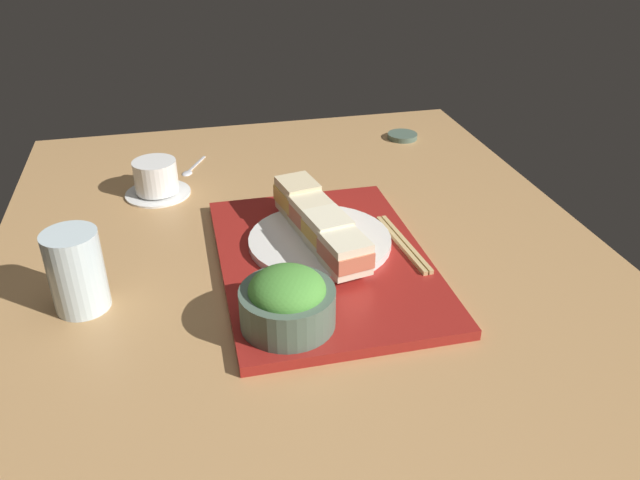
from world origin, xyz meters
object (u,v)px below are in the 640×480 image
object	(u,v)px
sandwich_inner_near	(328,232)
drinking_glass	(76,272)
sandwich_farmost	(298,197)
sandwich_plate	(320,241)
sandwich_nearmost	(345,253)
salad_bowl	(287,300)
sandwich_inner_far	(312,214)
small_sauce_dish	(402,136)
coffee_cup	(156,179)
chopsticks_pair	(403,243)
teaspoon	(190,169)

from	to	relation	value
sandwich_inner_near	drinking_glass	world-z (taller)	drinking_glass
sandwich_farmost	sandwich_plate	bearing A→B (deg)	-170.38
sandwich_nearmost	salad_bowl	size ratio (longest dim) A/B	0.68
drinking_glass	sandwich_inner_far	bearing A→B (deg)	-74.29
salad_bowl	small_sauce_dish	world-z (taller)	salad_bowl
sandwich_farmost	coffee_cup	world-z (taller)	sandwich_farmost
salad_bowl	drinking_glass	xyz separation A→B (cm)	(12.52, 27.31, 0.63)
sandwich_inner_far	small_sauce_dish	size ratio (longest dim) A/B	1.25
drinking_glass	chopsticks_pair	bearing A→B (deg)	-86.11
sandwich_farmost	sandwich_inner_far	bearing A→B (deg)	-170.38
sandwich_plate	sandwich_farmost	xyz separation A→B (cm)	(9.55, 1.62, 3.52)
sandwich_inner_far	small_sauce_dish	world-z (taller)	sandwich_inner_far
sandwich_farmost	coffee_cup	xyz separation A→B (cm)	(18.76, 23.84, -2.57)
drinking_glass	teaspoon	size ratio (longest dim) A/B	1.22
sandwich_inner_far	teaspoon	xyz separation A→B (cm)	(34.84, 18.28, -5.09)
drinking_glass	teaspoon	bearing A→B (deg)	-21.18
sandwich_inner_far	chopsticks_pair	distance (cm)	15.48
teaspoon	sandwich_farmost	bearing A→B (deg)	-148.85
chopsticks_pair	drinking_glass	size ratio (longest dim) A/B	1.54
salad_bowl	small_sauce_dish	distance (cm)	75.98
sandwich_nearmost	sandwich_inner_near	bearing A→B (deg)	9.62
chopsticks_pair	coffee_cup	bearing A→B (deg)	50.38
sandwich_plate	salad_bowl	distance (cm)	21.55
sandwich_inner_near	coffee_cup	world-z (taller)	sandwich_inner_near
sandwich_inner_near	teaspoon	world-z (taller)	sandwich_inner_near
coffee_cup	sandwich_plate	bearing A→B (deg)	-138.04
sandwich_plate	salad_bowl	world-z (taller)	salad_bowl
sandwich_nearmost	small_sauce_dish	xyz separation A→B (cm)	(55.02, -28.80, -4.78)
sandwich_inner_near	teaspoon	size ratio (longest dim) A/B	0.85
sandwich_inner_near	sandwich_nearmost	bearing A→B (deg)	-170.38
sandwich_inner_near	small_sauce_dish	bearing A→B (deg)	-31.55
sandwich_nearmost	sandwich_farmost	distance (cm)	19.38
sandwich_farmost	salad_bowl	xyz separation A→B (cm)	(-28.93, 7.27, -0.39)
sandwich_inner_far	coffee_cup	bearing A→B (deg)	44.76
sandwich_nearmost	sandwich_farmost	bearing A→B (deg)	9.62
sandwich_inner_near	coffee_cup	xyz separation A→B (cm)	(31.50, 26.00, -2.40)
sandwich_farmost	teaspoon	bearing A→B (deg)	31.15
drinking_glass	small_sauce_dish	bearing A→B (deg)	-51.86
teaspoon	sandwich_inner_far	bearing A→B (deg)	-152.31
drinking_glass	sandwich_inner_near	bearing A→B (deg)	-84.30
sandwich_nearmost	teaspoon	size ratio (longest dim) A/B	0.88
sandwich_farmost	chopsticks_pair	world-z (taller)	sandwich_farmost
sandwich_plate	sandwich_nearmost	xyz separation A→B (cm)	(-9.55, -1.62, 3.15)
sandwich_nearmost	salad_bowl	bearing A→B (deg)	133.06
coffee_cup	sandwich_nearmost	bearing A→B (deg)	-144.43
sandwich_plate	salad_bowl	bearing A→B (deg)	155.34
sandwich_nearmost	sandwich_inner_far	xyz separation A→B (cm)	(12.74, 2.16, 0.07)
sandwich_nearmost	chopsticks_pair	bearing A→B (deg)	-61.96
salad_bowl	coffee_cup	distance (cm)	50.53
sandwich_farmost	teaspoon	xyz separation A→B (cm)	(28.47, 17.21, -5.40)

